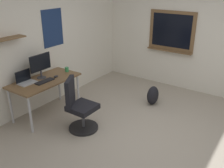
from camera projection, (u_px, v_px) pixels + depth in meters
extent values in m
plane|color=#9E9384|center=(149.00, 140.00, 4.19)|extent=(5.20, 5.20, 0.00)
cube|color=silver|center=(41.00, 43.00, 4.97)|extent=(5.00, 0.10, 2.60)
cube|color=brown|center=(5.00, 39.00, 4.16)|extent=(0.68, 0.20, 0.02)
cube|color=navy|center=(53.00, 28.00, 5.06)|extent=(0.52, 0.01, 0.74)
cube|color=silver|center=(204.00, 36.00, 5.53)|extent=(0.10, 5.00, 2.60)
cube|color=brown|center=(172.00, 31.00, 5.84)|extent=(0.04, 1.10, 0.90)
cube|color=black|center=(171.00, 31.00, 5.83)|extent=(0.01, 0.94, 0.76)
cube|color=brown|center=(169.00, 51.00, 5.99)|extent=(0.12, 1.10, 0.03)
cube|color=brown|center=(45.00, 80.00, 4.72)|extent=(1.32, 0.67, 0.03)
cylinder|color=#B7B7BC|center=(30.00, 115.00, 4.27)|extent=(0.04, 0.04, 0.69)
cylinder|color=#B7B7BC|center=(78.00, 91.00, 5.17)|extent=(0.04, 0.04, 0.69)
cylinder|color=#B7B7BC|center=(11.00, 106.00, 4.55)|extent=(0.04, 0.04, 0.69)
cylinder|color=#B7B7BC|center=(59.00, 85.00, 5.46)|extent=(0.04, 0.04, 0.69)
cylinder|color=black|center=(84.00, 127.00, 4.50)|extent=(0.52, 0.52, 0.04)
cylinder|color=#4C4C51|center=(83.00, 118.00, 4.43)|extent=(0.05, 0.05, 0.34)
cube|color=black|center=(83.00, 107.00, 4.34)|extent=(0.44, 0.44, 0.09)
cube|color=black|center=(70.00, 92.00, 4.25)|extent=(0.38, 0.26, 0.48)
cube|color=#ADAFB5|center=(27.00, 83.00, 4.55)|extent=(0.31, 0.21, 0.02)
cube|color=black|center=(23.00, 76.00, 4.56)|extent=(0.31, 0.01, 0.21)
cylinder|color=#38383D|center=(42.00, 78.00, 4.80)|extent=(0.17, 0.17, 0.01)
cylinder|color=#38383D|center=(41.00, 74.00, 4.77)|extent=(0.03, 0.03, 0.14)
cube|color=black|center=(40.00, 62.00, 4.68)|extent=(0.46, 0.02, 0.31)
cube|color=black|center=(45.00, 81.00, 4.62)|extent=(0.37, 0.13, 0.02)
ellipsoid|color=#262628|center=(56.00, 76.00, 4.83)|extent=(0.10, 0.06, 0.03)
cylinder|color=#338C4C|center=(67.00, 69.00, 5.10)|extent=(0.08, 0.08, 0.09)
ellipsoid|color=black|center=(153.00, 95.00, 5.31)|extent=(0.32, 0.22, 0.40)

